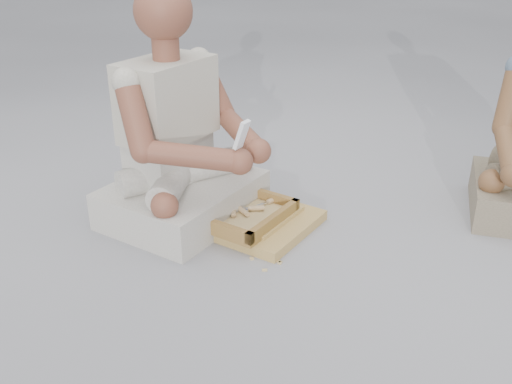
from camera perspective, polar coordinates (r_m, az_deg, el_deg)
The scene contains 31 objects.
ground at distance 2.13m, azimuth -1.94°, elevation -8.97°, with size 60.00×60.00×0.00m, color #9C9CA1.
carved_panel at distance 2.54m, azimuth -1.84°, elevation -2.31°, with size 0.66×0.44×0.04m, color #B08D44.
tool_tray at distance 2.49m, azimuth -2.60°, elevation -1.83°, with size 0.49×0.40×0.06m.
chisel_0 at distance 2.52m, azimuth -4.63°, elevation -1.36°, with size 0.06×0.22×0.02m.
chisel_1 at distance 2.46m, azimuth -2.27°, elevation -1.81°, with size 0.14×0.19×0.02m.
chisel_2 at distance 2.47m, azimuth -0.49°, elevation -1.62°, with size 0.19×0.15×0.02m.
chisel_3 at distance 2.59m, azimuth -1.99°, elevation -0.43°, with size 0.12×0.20×0.02m.
chisel_4 at distance 2.61m, azimuth -0.92°, elevation -0.14°, with size 0.15×0.18×0.02m.
chisel_5 at distance 2.46m, azimuth -1.49°, elevation -1.77°, with size 0.21×0.11×0.02m.
chisel_6 at distance 2.38m, azimuth -3.72°, elevation -2.94°, with size 0.10×0.21×0.02m.
chisel_7 at distance 2.49m, azimuth -3.10°, elevation -1.25°, with size 0.18×0.15×0.02m.
chisel_8 at distance 2.54m, azimuth 1.40°, elevation -0.92°, with size 0.08×0.22×0.02m.
chisel_9 at distance 2.54m, azimuth -2.41°, elevation -1.09°, with size 0.09×0.21×0.02m.
wood_chip_0 at distance 2.40m, azimuth -6.04°, elevation -4.76°, with size 0.02×0.01×0.00m, color #D9C380.
wood_chip_1 at distance 2.62m, azimuth -0.84°, elevation -1.87°, with size 0.02×0.01×0.00m, color #D9C380.
wood_chip_2 at distance 2.78m, azimuth -1.62°, elevation -0.22°, with size 0.02×0.01×0.00m, color #D9C380.
wood_chip_3 at distance 2.59m, azimuth 4.42°, elevation -2.33°, with size 0.02×0.01×0.00m, color #D9C380.
wood_chip_4 at distance 2.24m, azimuth 2.30°, elevation -6.94°, with size 0.02×0.01×0.00m, color #D9C380.
wood_chip_5 at distance 2.38m, azimuth 2.17°, elevation -4.83°, with size 0.02×0.01×0.00m, color #D9C380.
wood_chip_6 at distance 2.33m, azimuth 2.34°, elevation -5.56°, with size 0.02×0.01×0.00m, color #D9C380.
wood_chip_7 at distance 2.41m, azimuth 0.25°, elevation -4.43°, with size 0.02×0.01×0.00m, color #D9C380.
wood_chip_8 at distance 2.41m, azimuth -8.16°, elevation -4.73°, with size 0.02×0.01×0.00m, color #D9C380.
wood_chip_9 at distance 2.64m, azimuth -4.30°, elevation -1.69°, with size 0.02×0.01×0.00m, color #D9C380.
wood_chip_10 at distance 2.26m, azimuth -0.41°, elevation -6.67°, with size 0.02×0.01×0.00m, color #D9C380.
wood_chip_11 at distance 2.50m, azimuth -1.35°, elevation -3.34°, with size 0.02×0.01×0.00m, color #D9C380.
wood_chip_12 at distance 2.23m, azimuth 2.41°, elevation -7.09°, with size 0.02×0.01×0.00m, color #D9C380.
wood_chip_13 at distance 2.19m, azimuth 0.87°, elevation -7.81°, with size 0.02×0.01×0.00m, color #D9C380.
wood_chip_14 at distance 2.69m, azimuth -7.28°, elevation -1.27°, with size 0.02×0.01×0.00m, color #D9C380.
wood_chip_15 at distance 2.67m, azimuth -3.88°, elevation -1.35°, with size 0.02×0.01×0.00m, color #D9C380.
craftsman at distance 2.46m, azimuth -7.70°, elevation 4.73°, with size 0.67×0.65×1.00m.
mobile_phone at distance 2.15m, azimuth -1.44°, elevation 5.76°, with size 0.06×0.05×0.12m.
Camera 1 is at (1.00, -1.45, 1.20)m, focal length 40.00 mm.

